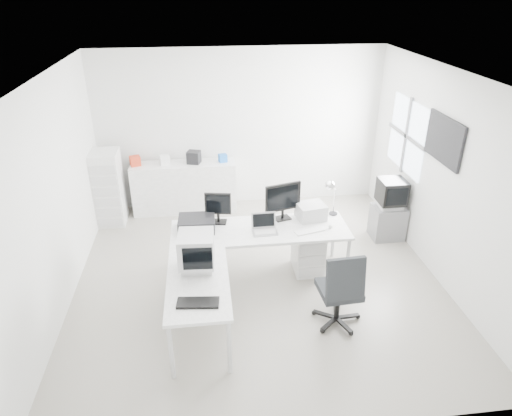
{
  "coord_description": "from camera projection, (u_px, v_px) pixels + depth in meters",
  "views": [
    {
      "loc": [
        -0.67,
        -5.28,
        3.8
      ],
      "look_at": [
        0.0,
        0.2,
        1.0
      ],
      "focal_mm": 32.0,
      "sensor_mm": 36.0,
      "label": 1
    }
  ],
  "objects": [
    {
      "name": "ceiling",
      "position": [
        258.0,
        75.0,
        5.2
      ],
      "size": [
        5.0,
        5.0,
        0.01
      ],
      "primitive_type": "cube",
      "color": "white",
      "rests_on": "back_wall"
    },
    {
      "name": "inkjet_printer",
      "position": [
        197.0,
        223.0,
        6.14
      ],
      "size": [
        0.5,
        0.4,
        0.17
      ],
      "primitive_type": "cube",
      "rotation": [
        0.0,
        0.0,
        -0.04
      ],
      "color": "black",
      "rests_on": "main_desk"
    },
    {
      "name": "left_wall",
      "position": [
        55.0,
        197.0,
        5.56
      ],
      "size": [
        0.02,
        5.0,
        2.8
      ],
      "primitive_type": "cube",
      "color": "silver",
      "rests_on": "floor"
    },
    {
      "name": "clutter_box_d",
      "position": [
        223.0,
        158.0,
        7.97
      ],
      "size": [
        0.16,
        0.15,
        0.14
      ],
      "primitive_type": "cube",
      "rotation": [
        0.0,
        0.0,
        0.26
      ],
      "color": "blue",
      "rests_on": "sideboard"
    },
    {
      "name": "floor",
      "position": [
        258.0,
        277.0,
        6.46
      ],
      "size": [
        5.0,
        5.0,
        0.01
      ],
      "primitive_type": "cube",
      "color": "beige",
      "rests_on": "ground"
    },
    {
      "name": "clutter_box_c",
      "position": [
        194.0,
        157.0,
        7.9
      ],
      "size": [
        0.26,
        0.25,
        0.21
      ],
      "primitive_type": "cube",
      "rotation": [
        0.0,
        0.0,
        -0.3
      ],
      "color": "black",
      "rests_on": "sideboard"
    },
    {
      "name": "black_keyboard",
      "position": [
        198.0,
        303.0,
        4.75
      ],
      "size": [
        0.46,
        0.22,
        0.03
      ],
      "primitive_type": "cube",
      "rotation": [
        0.0,
        0.0,
        -0.1
      ],
      "color": "black",
      "rests_on": "side_desk"
    },
    {
      "name": "crt_monitor",
      "position": [
        196.0,
        252.0,
        5.23
      ],
      "size": [
        0.42,
        0.42,
        0.46
      ],
      "primitive_type": null,
      "rotation": [
        0.0,
        0.0,
        -0.06
      ],
      "color": "#B7B7BA",
      "rests_on": "side_desk"
    },
    {
      "name": "lcd_monitor_small",
      "position": [
        218.0,
        208.0,
        6.24
      ],
      "size": [
        0.39,
        0.27,
        0.45
      ],
      "primitive_type": null,
      "rotation": [
        0.0,
        0.0,
        -0.18
      ],
      "color": "black",
      "rests_on": "main_desk"
    },
    {
      "name": "clutter_box_b",
      "position": [
        165.0,
        160.0,
        7.85
      ],
      "size": [
        0.19,
        0.17,
        0.16
      ],
      "primitive_type": "cube",
      "rotation": [
        0.0,
        0.0,
        0.24
      ],
      "color": "white",
      "rests_on": "sideboard"
    },
    {
      "name": "clutter_bottle",
      "position": [
        117.0,
        159.0,
        7.79
      ],
      "size": [
        0.07,
        0.07,
        0.22
      ],
      "primitive_type": "cylinder",
      "color": "white",
      "rests_on": "sideboard"
    },
    {
      "name": "laptop",
      "position": [
        265.0,
        225.0,
        6.05
      ],
      "size": [
        0.33,
        0.34,
        0.21
      ],
      "primitive_type": null,
      "rotation": [
        0.0,
        0.0,
        0.02
      ],
      "color": "#B7B7BA",
      "rests_on": "main_desk"
    },
    {
      "name": "crt_tv",
      "position": [
        392.0,
        194.0,
        7.13
      ],
      "size": [
        0.5,
        0.48,
        0.45
      ],
      "primitive_type": null,
      "color": "black",
      "rests_on": "tv_cabinet"
    },
    {
      "name": "sideboard",
      "position": [
        184.0,
        187.0,
        8.13
      ],
      "size": [
        1.81,
        0.45,
        0.91
      ],
      "primitive_type": "cube",
      "color": "white",
      "rests_on": "floor"
    },
    {
      "name": "white_keyboard",
      "position": [
        310.0,
        231.0,
        6.11
      ],
      "size": [
        0.43,
        0.23,
        0.02
      ],
      "primitive_type": "cube",
      "rotation": [
        0.0,
        0.0,
        0.26
      ],
      "color": "white",
      "rests_on": "main_desk"
    },
    {
      "name": "drawer_pedestal",
      "position": [
        308.0,
        252.0,
        6.5
      ],
      "size": [
        0.4,
        0.5,
        0.6
      ],
      "primitive_type": "cube",
      "color": "white",
      "rests_on": "floor"
    },
    {
      "name": "laser_printer",
      "position": [
        311.0,
        211.0,
        6.41
      ],
      "size": [
        0.43,
        0.39,
        0.22
      ],
      "primitive_type": "cube",
      "rotation": [
        0.0,
        0.0,
        0.18
      ],
      "color": "#BDBDBD",
      "rests_on": "main_desk"
    },
    {
      "name": "window",
      "position": [
        407.0,
        136.0,
        7.07
      ],
      "size": [
        0.02,
        1.2,
        1.1
      ],
      "primitive_type": null,
      "color": "white",
      "rests_on": "right_wall"
    },
    {
      "name": "wall_picture",
      "position": [
        444.0,
        140.0,
        5.96
      ],
      "size": [
        0.04,
        0.9,
        0.6
      ],
      "primitive_type": null,
      "color": "black",
      "rests_on": "right_wall"
    },
    {
      "name": "clutter_box_a",
      "position": [
        135.0,
        161.0,
        7.8
      ],
      "size": [
        0.21,
        0.2,
        0.17
      ],
      "primitive_type": "cube",
      "rotation": [
        0.0,
        0.0,
        0.33
      ],
      "color": "red",
      "rests_on": "sideboard"
    },
    {
      "name": "white_mouse",
      "position": [
        330.0,
        226.0,
        6.18
      ],
      "size": [
        0.06,
        0.06,
        0.06
      ],
      "primitive_type": "sphere",
      "color": "white",
      "rests_on": "main_desk"
    },
    {
      "name": "desk_lamp",
      "position": [
        334.0,
        201.0,
        6.47
      ],
      "size": [
        0.18,
        0.18,
        0.44
      ],
      "primitive_type": null,
      "rotation": [
        0.0,
        0.0,
        -0.3
      ],
      "color": "silver",
      "rests_on": "main_desk"
    },
    {
      "name": "back_wall",
      "position": [
        240.0,
        129.0,
        8.04
      ],
      "size": [
        5.0,
        0.02,
        2.8
      ],
      "primitive_type": "cube",
      "color": "silver",
      "rests_on": "floor"
    },
    {
      "name": "tv_cabinet",
      "position": [
        387.0,
        222.0,
        7.35
      ],
      "size": [
        0.5,
        0.41,
        0.55
      ],
      "primitive_type": "cube",
      "color": "slate",
      "rests_on": "floor"
    },
    {
      "name": "office_chair",
      "position": [
        339.0,
        286.0,
        5.4
      ],
      "size": [
        0.65,
        0.65,
        1.06
      ],
      "primitive_type": null,
      "rotation": [
        0.0,
        0.0,
        0.07
      ],
      "color": "#292C2E",
      "rests_on": "floor"
    },
    {
      "name": "side_desk",
      "position": [
        200.0,
        308.0,
        5.28
      ],
      "size": [
        0.7,
        1.4,
        0.75
      ],
      "primitive_type": null,
      "color": "white",
      "rests_on": "floor"
    },
    {
      "name": "lcd_monitor_large",
      "position": [
        283.0,
        201.0,
        6.32
      ],
      "size": [
        0.56,
        0.35,
        0.54
      ],
      "primitive_type": null,
      "rotation": [
        0.0,
        0.0,
        0.28
      ],
      "color": "black",
      "rests_on": "main_desk"
    },
    {
      "name": "main_desk",
      "position": [
        260.0,
        252.0,
        6.35
      ],
      "size": [
        2.4,
        0.8,
        0.75
      ],
      "primitive_type": null,
      "color": "white",
      "rests_on": "floor"
    },
    {
      "name": "filing_cabinet",
      "position": [
        109.0,
        188.0,
        7.65
      ],
      "size": [
        0.45,
        0.53,
        1.28
      ],
      "primitive_type": "cube",
      "color": "white",
      "rests_on": "floor"
    },
    {
      "name": "right_wall",
      "position": [
        443.0,
        178.0,
        6.1
      ],
      "size": [
        0.02,
        5.0,
        2.8
      ],
      "primitive_type": "cube",
      "color": "silver",
      "rests_on": "floor"
    }
  ]
}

